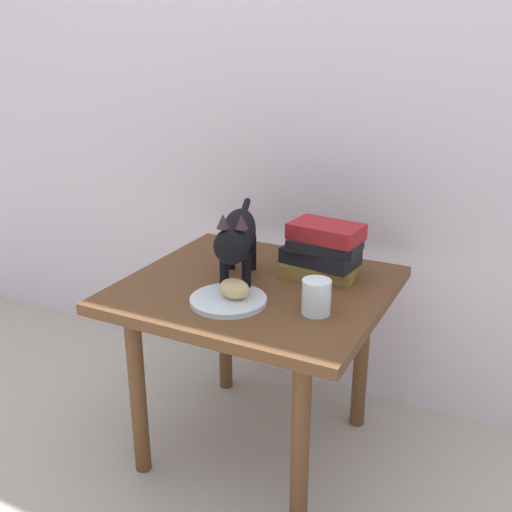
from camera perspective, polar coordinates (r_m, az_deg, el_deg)
ground_plane at (r=1.85m, az=-0.00°, el=-17.58°), size 6.00×6.00×0.00m
back_panel at (r=1.86m, az=6.40°, el=19.03°), size 4.00×0.04×2.20m
side_table at (r=1.62m, az=-0.00°, el=-5.11°), size 0.68×0.63×0.52m
plate at (r=1.48m, az=-2.68°, el=-4.27°), size 0.19×0.19×0.01m
bread_roll at (r=1.46m, az=-2.08°, el=-3.15°), size 0.09×0.07×0.05m
cat at (r=1.55m, az=-1.78°, el=1.91°), size 0.22×0.45×0.23m
book_stack at (r=1.63m, az=6.40°, el=0.56°), size 0.22×0.14×0.15m
candle_jar at (r=1.42m, az=5.80°, el=-4.09°), size 0.07×0.07×0.08m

